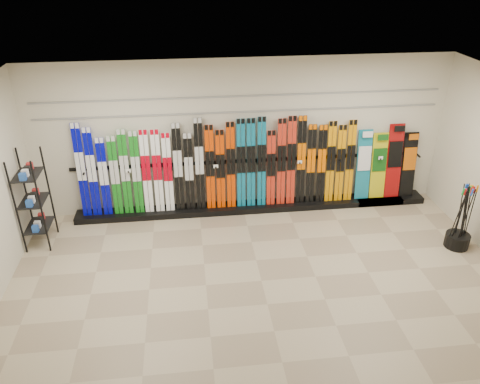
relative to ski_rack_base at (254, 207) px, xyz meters
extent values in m
plane|color=gray|center=(-0.22, -2.28, -0.06)|extent=(8.00, 8.00, 0.00)
plane|color=beige|center=(-0.22, 0.22, 1.44)|extent=(8.00, 0.00, 8.00)
plane|color=silver|center=(-0.22, -2.28, 2.94)|extent=(8.00, 8.00, 0.00)
cube|color=black|center=(0.00, 0.00, 0.00)|extent=(8.00, 0.40, 0.12)
cube|color=#0305A1|center=(-3.27, 0.03, 0.97)|extent=(0.17, 0.18, 1.83)
cube|color=#0305A1|center=(-3.08, 0.03, 0.93)|extent=(0.17, 0.18, 1.74)
cube|color=#0305A1|center=(-2.88, 0.02, 0.83)|extent=(0.17, 0.16, 1.54)
cube|color=#137017|center=(-2.67, 0.02, 0.84)|extent=(0.17, 0.16, 1.56)
cube|color=#137017|center=(-2.48, 0.03, 0.90)|extent=(0.17, 0.17, 1.68)
cube|color=#137017|center=(-2.27, 0.03, 0.88)|extent=(0.17, 0.17, 1.64)
cube|color=white|center=(-2.08, 0.03, 0.89)|extent=(0.17, 0.17, 1.65)
cube|color=white|center=(-1.88, 0.03, 0.88)|extent=(0.17, 0.17, 1.65)
cube|color=white|center=(-1.68, 0.02, 0.85)|extent=(0.17, 0.16, 1.57)
cube|color=black|center=(-1.48, 0.03, 0.93)|extent=(0.17, 0.18, 1.75)
cube|color=black|center=(-1.28, 0.02, 0.83)|extent=(0.17, 0.16, 1.55)
cube|color=black|center=(-1.07, 0.03, 0.98)|extent=(0.17, 0.18, 1.83)
cube|color=#DA3700|center=(-0.87, 0.03, 0.90)|extent=(0.17, 0.17, 1.69)
cube|color=#DA3700|center=(-0.67, 0.02, 0.85)|extent=(0.17, 0.16, 1.58)
cube|color=#DA3700|center=(-0.47, 0.03, 0.92)|extent=(0.17, 0.18, 1.73)
cube|color=#0C6587|center=(-0.27, 0.03, 0.95)|extent=(0.17, 0.18, 1.78)
cube|color=#0C6587|center=(-0.07, 0.03, 0.95)|extent=(0.17, 0.18, 1.78)
cube|color=#0C6587|center=(0.13, 0.03, 0.96)|extent=(0.17, 0.18, 1.80)
cube|color=red|center=(0.32, 0.02, 0.83)|extent=(0.17, 0.16, 1.53)
cube|color=red|center=(0.52, 0.03, 0.94)|extent=(0.17, 0.18, 1.75)
cube|color=red|center=(0.72, 0.03, 0.96)|extent=(0.17, 0.18, 1.79)
cube|color=black|center=(0.92, 0.03, 0.96)|extent=(0.17, 0.18, 1.79)
cube|color=black|center=(1.12, 0.02, 0.87)|extent=(0.17, 0.16, 1.62)
cube|color=black|center=(1.33, 0.02, 0.86)|extent=(0.17, 0.16, 1.60)
cube|color=orange|center=(1.52, 0.03, 0.89)|extent=(0.17, 0.17, 1.66)
cube|color=orange|center=(1.72, 0.02, 0.85)|extent=(0.17, 0.16, 1.58)
cube|color=orange|center=(1.92, 0.03, 0.89)|extent=(0.17, 0.17, 1.67)
cube|color=#14728C|center=(2.23, 0.07, 0.78)|extent=(0.29, 0.22, 1.44)
cube|color=gold|center=(2.54, 0.07, 0.74)|extent=(0.31, 0.21, 1.36)
cube|color=#990C0C|center=(2.87, 0.08, 0.82)|extent=(0.31, 0.24, 1.52)
cube|color=black|center=(3.19, 0.06, 0.73)|extent=(0.29, 0.21, 1.34)
cube|color=black|center=(-3.97, -0.70, 0.80)|extent=(0.40, 0.60, 1.73)
cylinder|color=black|center=(3.38, -1.74, 0.07)|extent=(0.42, 0.42, 0.25)
cylinder|color=black|center=(3.44, -1.75, 0.55)|extent=(0.14, 0.04, 1.18)
cylinder|color=black|center=(3.41, -1.69, 0.55)|extent=(0.07, 0.16, 1.17)
cylinder|color=black|center=(3.38, -1.65, 0.55)|extent=(0.09, 0.06, 1.18)
cylinder|color=black|center=(3.22, -1.79, 0.55)|extent=(0.07, 0.14, 1.17)
cylinder|color=black|center=(3.25, -1.81, 0.55)|extent=(0.03, 0.14, 1.18)
cylinder|color=black|center=(3.43, -1.70, 0.55)|extent=(0.15, 0.05, 1.17)
cylinder|color=black|center=(3.36, -1.83, 0.55)|extent=(0.11, 0.03, 1.18)
cylinder|color=black|center=(3.39, -1.72, 0.55)|extent=(0.14, 0.06, 1.18)
cylinder|color=black|center=(3.38, -1.77, 0.55)|extent=(0.11, 0.06, 1.18)
cylinder|color=black|center=(3.51, -1.72, 0.55)|extent=(0.03, 0.03, 1.18)
cylinder|color=black|center=(3.35, -1.66, 0.55)|extent=(0.06, 0.08, 1.18)
cube|color=gray|center=(-0.22, 0.20, 1.94)|extent=(7.60, 0.02, 0.03)
cube|color=gray|center=(-0.22, 0.20, 2.24)|extent=(7.60, 0.02, 0.03)
camera|label=1|loc=(-1.29, -8.14, 4.71)|focal=35.00mm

